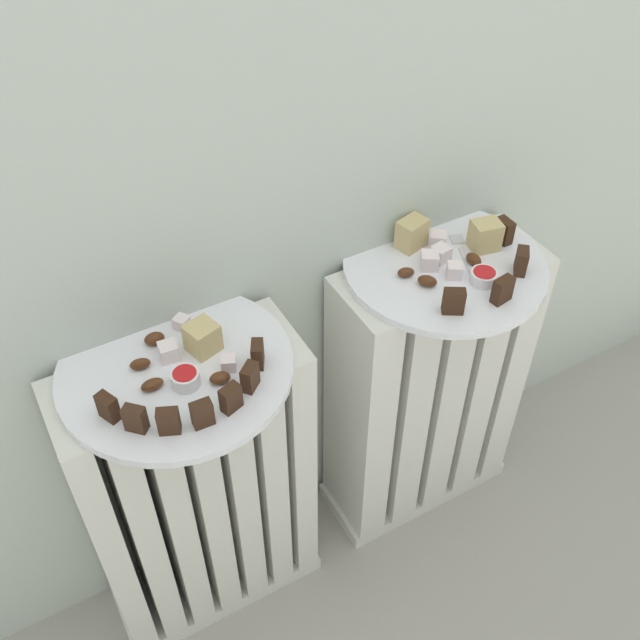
# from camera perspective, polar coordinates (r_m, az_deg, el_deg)

# --- Properties ---
(radiator_left) EXTENTS (0.36, 0.14, 0.57)m
(radiator_left) POSITION_cam_1_polar(r_m,az_deg,el_deg) (1.21, -9.25, -13.25)
(radiator_left) COLOR silver
(radiator_left) RESTS_ON ground_plane
(radiator_right) EXTENTS (0.36, 0.14, 0.57)m
(radiator_right) POSITION_cam_1_polar(r_m,az_deg,el_deg) (1.33, 8.19, -5.65)
(radiator_right) COLOR silver
(radiator_right) RESTS_ON ground_plane
(plate_left) EXTENTS (0.31, 0.31, 0.01)m
(plate_left) POSITION_cam_1_polar(r_m,az_deg,el_deg) (0.98, -11.17, -3.67)
(plate_left) COLOR white
(plate_left) RESTS_ON radiator_left
(plate_right) EXTENTS (0.31, 0.31, 0.01)m
(plate_right) POSITION_cam_1_polar(r_m,az_deg,el_deg) (1.13, 9.66, 4.21)
(plate_right) COLOR white
(plate_right) RESTS_ON radiator_right
(dark_cake_slice_left_0) EXTENTS (0.02, 0.03, 0.04)m
(dark_cake_slice_left_0) POSITION_cam_1_polar(r_m,az_deg,el_deg) (0.92, -16.17, -6.53)
(dark_cake_slice_left_0) COLOR #382114
(dark_cake_slice_left_0) RESTS_ON plate_left
(dark_cake_slice_left_1) EXTENTS (0.03, 0.03, 0.04)m
(dark_cake_slice_left_1) POSITION_cam_1_polar(r_m,az_deg,el_deg) (0.90, -14.18, -7.46)
(dark_cake_slice_left_1) COLOR #382114
(dark_cake_slice_left_1) RESTS_ON plate_left
(dark_cake_slice_left_2) EXTENTS (0.03, 0.02, 0.04)m
(dark_cake_slice_left_2) POSITION_cam_1_polar(r_m,az_deg,el_deg) (0.89, -11.71, -7.72)
(dark_cake_slice_left_2) COLOR #382114
(dark_cake_slice_left_2) RESTS_ON plate_left
(dark_cake_slice_left_3) EXTENTS (0.03, 0.02, 0.04)m
(dark_cake_slice_left_3) POSITION_cam_1_polar(r_m,az_deg,el_deg) (0.89, -9.15, -7.22)
(dark_cake_slice_left_3) COLOR #382114
(dark_cake_slice_left_3) RESTS_ON plate_left
(dark_cake_slice_left_4) EXTENTS (0.03, 0.02, 0.04)m
(dark_cake_slice_left_4) POSITION_cam_1_polar(r_m,az_deg,el_deg) (0.90, -6.95, -6.05)
(dark_cake_slice_left_4) COLOR #382114
(dark_cake_slice_left_4) RESTS_ON plate_left
(dark_cake_slice_left_5) EXTENTS (0.03, 0.03, 0.04)m
(dark_cake_slice_left_5) POSITION_cam_1_polar(r_m,az_deg,el_deg) (0.92, -5.47, -4.45)
(dark_cake_slice_left_5) COLOR #382114
(dark_cake_slice_left_5) RESTS_ON plate_left
(dark_cake_slice_left_6) EXTENTS (0.03, 0.03, 0.04)m
(dark_cake_slice_left_6) POSITION_cam_1_polar(r_m,az_deg,el_deg) (0.95, -4.88, -2.68)
(dark_cake_slice_left_6) COLOR #382114
(dark_cake_slice_left_6) RESTS_ON plate_left
(marble_cake_slice_left_0) EXTENTS (0.05, 0.05, 0.04)m
(marble_cake_slice_left_0) POSITION_cam_1_polar(r_m,az_deg,el_deg) (0.97, -9.12, -1.37)
(marble_cake_slice_left_0) COLOR tan
(marble_cake_slice_left_0) RESTS_ON plate_left
(turkish_delight_left_0) EXTENTS (0.03, 0.03, 0.02)m
(turkish_delight_left_0) POSITION_cam_1_polar(r_m,az_deg,el_deg) (0.98, -11.68, -2.41)
(turkish_delight_left_0) COLOR white
(turkish_delight_left_0) RESTS_ON plate_left
(turkish_delight_left_1) EXTENTS (0.03, 0.03, 0.02)m
(turkish_delight_left_1) POSITION_cam_1_polar(r_m,az_deg,el_deg) (0.95, -7.12, -3.35)
(turkish_delight_left_1) COLOR white
(turkish_delight_left_1) RESTS_ON plate_left
(turkish_delight_left_2) EXTENTS (0.03, 0.03, 0.02)m
(turkish_delight_left_2) POSITION_cam_1_polar(r_m,az_deg,el_deg) (1.02, -10.72, -0.20)
(turkish_delight_left_2) COLOR white
(turkish_delight_left_2) RESTS_ON plate_left
(medjool_date_left_0) EXTENTS (0.03, 0.02, 0.02)m
(medjool_date_left_0) POSITION_cam_1_polar(r_m,az_deg,el_deg) (0.97, -13.82, -3.35)
(medjool_date_left_0) COLOR #4C2814
(medjool_date_left_0) RESTS_ON plate_left
(medjool_date_left_1) EXTENTS (0.03, 0.03, 0.01)m
(medjool_date_left_1) POSITION_cam_1_polar(r_m,az_deg,el_deg) (0.94, -7.80, -4.49)
(medjool_date_left_1) COLOR #4C2814
(medjool_date_left_1) RESTS_ON plate_left
(medjool_date_left_2) EXTENTS (0.03, 0.02, 0.02)m
(medjool_date_left_2) POSITION_cam_1_polar(r_m,az_deg,el_deg) (1.00, -12.76, -1.44)
(medjool_date_left_2) COLOR #4C2814
(medjool_date_left_2) RESTS_ON plate_left
(medjool_date_left_3) EXTENTS (0.03, 0.02, 0.01)m
(medjool_date_left_3) POSITION_cam_1_polar(r_m,az_deg,el_deg) (0.95, -12.92, -4.93)
(medjool_date_left_3) COLOR #4C2814
(medjool_date_left_3) RESTS_ON plate_left
(jam_bowl_left) EXTENTS (0.04, 0.04, 0.02)m
(jam_bowl_left) POSITION_cam_1_polar(r_m,az_deg,el_deg) (0.94, -10.43, -4.45)
(jam_bowl_left) COLOR white
(jam_bowl_left) RESTS_ON plate_left
(dark_cake_slice_right_0) EXTENTS (0.03, 0.03, 0.04)m
(dark_cake_slice_right_0) POSITION_cam_1_polar(r_m,az_deg,el_deg) (1.03, 10.36, 1.44)
(dark_cake_slice_right_0) COLOR #382114
(dark_cake_slice_right_0) RESTS_ON plate_right
(dark_cake_slice_right_1) EXTENTS (0.03, 0.02, 0.04)m
(dark_cake_slice_right_1) POSITION_cam_1_polar(r_m,az_deg,el_deg) (1.06, 14.02, 2.28)
(dark_cake_slice_right_1) COLOR #382114
(dark_cake_slice_right_1) RESTS_ON plate_right
(dark_cake_slice_right_2) EXTENTS (0.03, 0.03, 0.04)m
(dark_cake_slice_right_2) POSITION_cam_1_polar(r_m,az_deg,el_deg) (1.12, 15.40, 4.44)
(dark_cake_slice_right_2) COLOR #382114
(dark_cake_slice_right_2) RESTS_ON plate_right
(dark_cake_slice_right_3) EXTENTS (0.02, 0.03, 0.04)m
(dark_cake_slice_right_3) POSITION_cam_1_polar(r_m,az_deg,el_deg) (1.18, 14.13, 6.75)
(dark_cake_slice_right_3) COLOR #382114
(dark_cake_slice_right_3) RESTS_ON plate_right
(marble_cake_slice_right_0) EXTENTS (0.05, 0.04, 0.05)m
(marble_cake_slice_right_0) POSITION_cam_1_polar(r_m,az_deg,el_deg) (1.14, 7.15, 6.68)
(marble_cake_slice_right_0) COLOR tan
(marble_cake_slice_right_0) RESTS_ON plate_right
(marble_cake_slice_right_1) EXTENTS (0.05, 0.04, 0.05)m
(marble_cake_slice_right_1) POSITION_cam_1_polar(r_m,az_deg,el_deg) (1.15, 12.73, 6.43)
(marble_cake_slice_right_1) COLOR tan
(marble_cake_slice_right_1) RESTS_ON plate_right
(turkish_delight_right_0) EXTENTS (0.04, 0.04, 0.03)m
(turkish_delight_right_0) POSITION_cam_1_polar(r_m,az_deg,el_deg) (1.11, 8.52, 4.59)
(turkish_delight_right_0) COLOR white
(turkish_delight_right_0) RESTS_ON plate_right
(turkish_delight_right_1) EXTENTS (0.03, 0.03, 0.02)m
(turkish_delight_right_1) POSITION_cam_1_polar(r_m,az_deg,el_deg) (1.12, 9.36, 5.11)
(turkish_delight_right_1) COLOR white
(turkish_delight_right_1) RESTS_ON plate_right
(turkish_delight_right_2) EXTENTS (0.03, 0.03, 0.02)m
(turkish_delight_right_2) POSITION_cam_1_polar(r_m,az_deg,el_deg) (1.10, 10.43, 3.80)
(turkish_delight_right_2) COLOR white
(turkish_delight_right_2) RESTS_ON plate_right
(turkish_delight_right_3) EXTENTS (0.03, 0.03, 0.02)m
(turkish_delight_right_3) POSITION_cam_1_polar(r_m,az_deg,el_deg) (1.15, 9.16, 6.17)
(turkish_delight_right_3) COLOR white
(turkish_delight_right_3) RESTS_ON plate_right
(medjool_date_right_0) EXTENTS (0.03, 0.03, 0.02)m
(medjool_date_right_0) POSITION_cam_1_polar(r_m,az_deg,el_deg) (1.07, 8.34, 3.02)
(medjool_date_right_0) COLOR #4C2814
(medjool_date_right_0) RESTS_ON plate_right
(medjool_date_right_1) EXTENTS (0.03, 0.02, 0.01)m
(medjool_date_right_1) POSITION_cam_1_polar(r_m,az_deg,el_deg) (1.09, 6.69, 3.70)
(medjool_date_right_1) COLOR #4C2814
(medjool_date_right_1) RESTS_ON plate_right
(medjool_date_right_2) EXTENTS (0.02, 0.03, 0.02)m
(medjool_date_right_2) POSITION_cam_1_polar(r_m,az_deg,el_deg) (1.13, 11.86, 4.63)
(medjool_date_right_2) COLOR #4C2814
(medjool_date_right_2) RESTS_ON plate_right
(jam_bowl_right) EXTENTS (0.04, 0.04, 0.02)m
(jam_bowl_right) POSITION_cam_1_polar(r_m,az_deg,el_deg) (1.10, 12.62, 3.34)
(jam_bowl_right) COLOR white
(jam_bowl_right) RESTS_ON plate_right
(fork) EXTENTS (0.05, 0.09, 0.00)m
(fork) POSITION_cam_1_polar(r_m,az_deg,el_deg) (1.15, 11.00, 5.34)
(fork) COLOR silver
(fork) RESTS_ON plate_right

